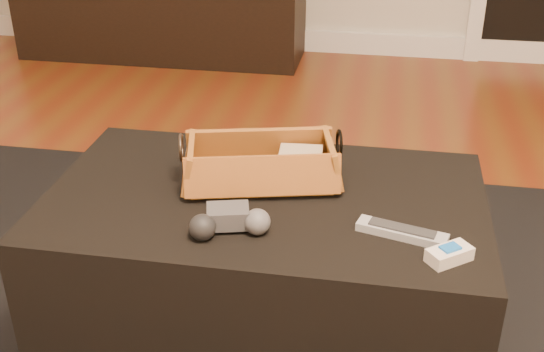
% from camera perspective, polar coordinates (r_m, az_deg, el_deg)
% --- Properties ---
extents(baseboard, '(5.00, 0.04, 0.12)m').
position_cam_1_polar(baseboard, '(4.00, 3.97, 11.19)').
color(baseboard, white).
rests_on(baseboard, floor).
extents(media_cabinet, '(1.55, 0.45, 0.61)m').
position_cam_1_polar(media_cabinet, '(3.90, -9.31, 14.24)').
color(media_cabinet, black).
rests_on(media_cabinet, floor).
extents(area_rug, '(2.60, 2.00, 0.01)m').
position_cam_1_polar(area_rug, '(1.77, -0.83, -14.47)').
color(area_rug, black).
rests_on(area_rug, floor).
extents(ottoman, '(1.00, 0.60, 0.42)m').
position_cam_1_polar(ottoman, '(1.67, -0.56, -7.84)').
color(ottoman, black).
rests_on(ottoman, area_rug).
extents(tv_remote, '(0.20, 0.11, 0.02)m').
position_cam_1_polar(tv_remote, '(1.59, -1.57, -0.03)').
color(tv_remote, black).
rests_on(tv_remote, wicker_basket).
extents(cloth_bundle, '(0.11, 0.08, 0.06)m').
position_cam_1_polar(cloth_bundle, '(1.62, 2.42, 1.32)').
color(cloth_bundle, tan).
rests_on(cloth_bundle, wicker_basket).
extents(wicker_basket, '(0.40, 0.27, 0.13)m').
position_cam_1_polar(wicker_basket, '(1.59, -0.94, 0.86)').
color(wicker_basket, '#9E6A23').
rests_on(wicker_basket, ottoman).
extents(game_controller, '(0.18, 0.13, 0.06)m').
position_cam_1_polar(game_controller, '(1.41, -3.60, -3.80)').
color(game_controller, '#38373A').
rests_on(game_controller, ottoman).
extents(silver_remote, '(0.19, 0.09, 0.02)m').
position_cam_1_polar(silver_remote, '(1.43, 10.81, -4.62)').
color(silver_remote, '#A6A8AE').
rests_on(silver_remote, ottoman).
extents(cream_gadget, '(0.10, 0.09, 0.03)m').
position_cam_1_polar(cream_gadget, '(1.37, 14.61, -6.36)').
color(cream_gadget, beige).
rests_on(cream_gadget, ottoman).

